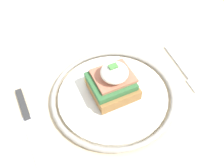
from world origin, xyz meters
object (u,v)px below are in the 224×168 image
(knife, at_px, (28,120))
(sandwich, at_px, (112,81))
(fork, at_px, (183,70))
(plate, at_px, (112,92))

(knife, bearing_deg, sandwich, 174.92)
(fork, bearing_deg, plate, -2.81)
(fork, distance_m, knife, 0.35)
(sandwich, relative_size, fork, 0.68)
(sandwich, relative_size, knife, 0.53)
(fork, relative_size, knife, 0.79)
(knife, bearing_deg, plate, 175.01)
(plate, distance_m, knife, 0.17)
(plate, height_order, fork, plate)
(fork, bearing_deg, sandwich, -2.72)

